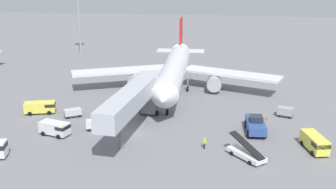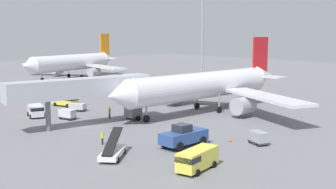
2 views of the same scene
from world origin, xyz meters
TOP-DOWN VIEW (x-y plane):
  - ground_plane at (0.00, 0.00)m, footprint 300.00×300.00m
  - airplane_at_gate at (3.06, 22.01)m, footprint 41.38×40.25m
  - jet_bridge at (-0.30, 0.96)m, footprint 5.39×21.61m
  - pushback_tug at (17.49, 3.02)m, footprint 3.03×6.28m
  - belt_loader_truck at (15.80, -5.96)m, footprint 5.16×5.42m
  - service_van_far_center at (-11.48, -2.05)m, footprint 4.81×3.12m
  - service_van_rear_left at (-17.57, 6.60)m, footprint 5.35×3.30m
  - service_van_far_left at (24.98, -2.34)m, footprint 3.17×5.60m
  - baggage_cart_mid_center at (-11.71, 5.65)m, footprint 3.06×2.63m
  - baggage_cart_near_left at (22.74, 10.52)m, footprint 2.78×2.16m
  - baggage_cart_near_center at (-6.37, 0.77)m, footprint 2.90×1.92m
  - ground_crew_worker_foreground at (-2.70, 6.14)m, footprint 0.48×0.48m
  - ground_crew_worker_midground at (10.31, -3.70)m, footprint 0.43×0.43m
  - safety_cone_alpha at (19.68, 8.94)m, footprint 0.40×0.40m

SIDE VIEW (x-z plane):
  - ground_plane at x=0.00m, z-range 0.00..0.00m
  - safety_cone_alpha at x=19.68m, z-range 0.00..0.61m
  - belt_loader_truck at x=15.80m, z-range -0.67..2.15m
  - baggage_cart_mid_center at x=-11.71m, z-range 0.08..1.40m
  - baggage_cart_near_center at x=-6.37m, z-range 0.08..1.66m
  - baggage_cart_near_left at x=22.74m, z-range 0.08..1.66m
  - ground_crew_worker_midground at x=10.31m, z-range 0.05..1.73m
  - ground_crew_worker_foreground at x=-2.70m, z-range 0.05..1.83m
  - service_van_rear_left at x=-17.57m, z-range 0.15..2.11m
  - service_van_far_center at x=-11.48m, z-range 0.15..2.14m
  - service_van_far_left at x=24.98m, z-range 0.15..2.25m
  - pushback_tug at x=17.49m, z-range -0.10..2.65m
  - airplane_at_gate at x=3.06m, z-range -1.85..10.66m
  - jet_bridge at x=-0.30m, z-range 1.77..8.79m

